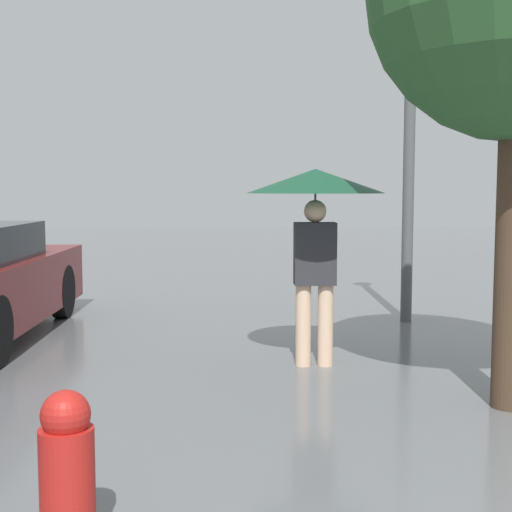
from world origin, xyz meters
TOP-DOWN VIEW (x-y plane):
  - pedestrian at (0.37, 5.90)m, footprint 1.26×1.26m
  - street_lamp at (1.74, 8.08)m, footprint 0.32×0.32m
  - fire_hydrant at (-1.09, 2.56)m, footprint 0.25×0.25m

SIDE VIEW (x-z plane):
  - fire_hydrant at x=-1.09m, z-range 0.00..0.73m
  - pedestrian at x=0.37m, z-range 0.62..2.44m
  - street_lamp at x=1.74m, z-range 0.50..4.84m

